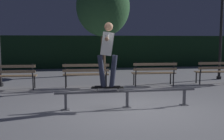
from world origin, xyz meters
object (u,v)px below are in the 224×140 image
at_px(park_bench_leftmost, 12,74).
at_px(park_bench_rightmost, 217,70).
at_px(skateboarder, 107,49).
at_px(lamp_post_right, 221,20).
at_px(tree_behind_benches, 103,7).
at_px(grind_rail, 127,94).
at_px(skateboard, 107,88).
at_px(park_bench_left_center, 86,72).
at_px(park_bench_right_center, 154,71).

height_order(park_bench_leftmost, park_bench_rightmost, same).
height_order(skateboarder, lamp_post_right, lamp_post_right).
xyz_separation_m(park_bench_rightmost, lamp_post_right, (0.79, 1.14, 1.94)).
relative_size(park_bench_rightmost, tree_behind_benches, 0.35).
bearing_deg(lamp_post_right, grind_rail, -140.47).
xyz_separation_m(skateboard, park_bench_leftmost, (-2.80, 2.95, 0.03)).
height_order(park_bench_left_center, park_bench_rightmost, same).
height_order(grind_rail, skateboard, skateboard).
height_order(park_bench_left_center, tree_behind_benches, tree_behind_benches).
height_order(skateboarder, park_bench_rightmost, skateboarder).
bearing_deg(grind_rail, park_bench_right_center, 60.39).
bearing_deg(lamp_post_right, skateboarder, -143.09).
relative_size(grind_rail, park_bench_left_center, 2.18).
bearing_deg(park_bench_right_center, lamp_post_right, 19.18).
bearing_deg(park_bench_right_center, grind_rail, -119.61).
xyz_separation_m(grind_rail, lamp_post_right, (4.95, 4.09, 2.15)).
height_order(skateboard, park_bench_leftmost, park_bench_leftmost).
height_order(park_bench_rightmost, lamp_post_right, lamp_post_right).
distance_m(skateboarder, park_bench_left_center, 3.10).
xyz_separation_m(park_bench_leftmost, park_bench_right_center, (4.97, 0.00, 0.00)).
height_order(grind_rail, park_bench_right_center, park_bench_right_center).
height_order(park_bench_right_center, park_bench_rightmost, same).
relative_size(skateboarder, park_bench_left_center, 0.96).
height_order(grind_rail, skateboarder, skateboarder).
bearing_deg(skateboard, grind_rail, -0.00).
distance_m(grind_rail, park_bench_rightmost, 5.10).
height_order(park_bench_rightmost, tree_behind_benches, tree_behind_benches).
relative_size(skateboard, park_bench_leftmost, 0.50).
bearing_deg(skateboarder, tree_behind_benches, 83.31).
bearing_deg(skateboard, park_bench_rightmost, 32.36).
distance_m(skateboard, lamp_post_right, 7.08).
xyz_separation_m(skateboard, skateboarder, (0.00, -0.00, 0.94)).
height_order(grind_rail, park_bench_left_center, park_bench_left_center).
height_order(skateboard, park_bench_left_center, park_bench_left_center).
bearing_deg(park_bench_left_center, skateboarder, -83.79).
xyz_separation_m(park_bench_leftmost, park_bench_rightmost, (7.45, 0.00, 0.00)).
distance_m(grind_rail, park_bench_left_center, 3.06).
distance_m(park_bench_leftmost, park_bench_rightmost, 7.45).
height_order(park_bench_leftmost, tree_behind_benches, tree_behind_benches).
relative_size(park_bench_right_center, tree_behind_benches, 0.35).
relative_size(park_bench_leftmost, park_bench_right_center, 1.00).
relative_size(grind_rail, lamp_post_right, 0.91).
distance_m(grind_rail, skateboard, 0.52).
bearing_deg(park_bench_rightmost, park_bench_left_center, 180.00).
bearing_deg(park_bench_leftmost, park_bench_right_center, 0.00).
distance_m(park_bench_right_center, park_bench_rightmost, 2.48).
distance_m(grind_rail, park_bench_leftmost, 4.42).
relative_size(skateboard, park_bench_right_center, 0.50).
bearing_deg(park_bench_leftmost, tree_behind_benches, 45.29).
bearing_deg(park_bench_rightmost, park_bench_leftmost, 180.00).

